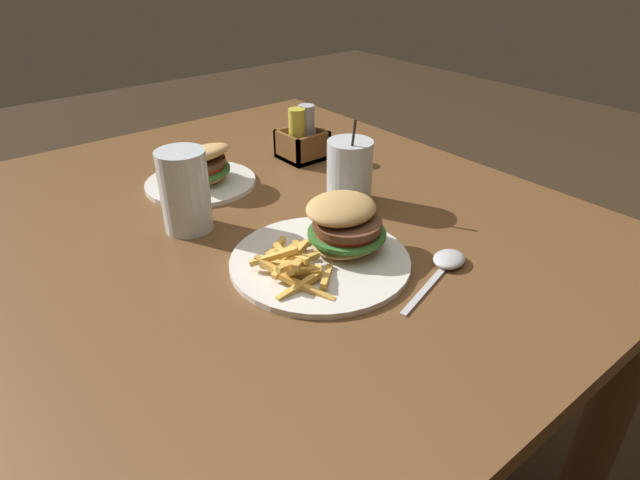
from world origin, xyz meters
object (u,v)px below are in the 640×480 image
juice_glass (349,175)px  condiment_caddy (302,139)px  meal_plate_far (201,171)px  meal_plate_near (331,242)px  spoon (447,261)px  beer_glass (185,192)px

juice_glass → condiment_caddy: size_ratio=1.44×
condiment_caddy → meal_plate_far: bearing=178.4°
meal_plate_near → juice_glass: (0.16, 0.14, 0.03)m
meal_plate_near → spoon: bearing=-46.1°
juice_glass → meal_plate_far: bearing=126.9°
meal_plate_near → juice_glass: juice_glass is taller
beer_glass → spoon: bearing=-55.0°
spoon → meal_plate_far: size_ratio=0.85×
meal_plate_far → condiment_caddy: 0.26m
juice_glass → spoon: bearing=-97.1°
meal_plate_far → beer_glass: bearing=-124.9°
beer_glass → condiment_caddy: (0.36, 0.14, -0.02)m
beer_glass → condiment_caddy: beer_glass is taller
meal_plate_far → meal_plate_near: bearing=-86.3°
spoon → condiment_caddy: size_ratio=1.60×
juice_glass → condiment_caddy: 0.25m
spoon → condiment_caddy: condiment_caddy is taller
juice_glass → meal_plate_far: (-0.19, 0.25, -0.02)m
meal_plate_near → meal_plate_far: size_ratio=1.27×
beer_glass → condiment_caddy: bearing=21.7°
spoon → juice_glass: bearing=66.1°
meal_plate_near → spoon: 0.19m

